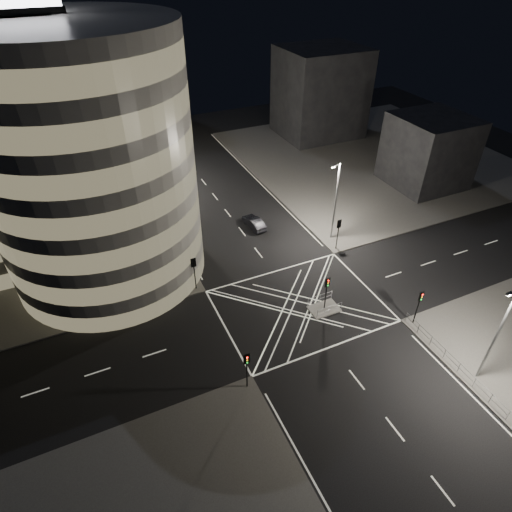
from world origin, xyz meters
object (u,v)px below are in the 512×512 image
street_lamp_left_near (171,223)px  street_lamp_right_far (335,199)px  traffic_signal_nl (247,365)px  traffic_signal_fr (339,229)px  traffic_signal_nr (419,302)px  sedan (254,223)px  traffic_signal_island (327,288)px  central_island (324,309)px  traffic_signal_fl (194,268)px  street_lamp_left_far (136,159)px  street_lamp_right_near (497,332)px

street_lamp_left_near → street_lamp_right_far: bearing=-9.0°
traffic_signal_nl → traffic_signal_fr: same height
traffic_signal_fr → traffic_signal_nr: (0.00, -13.60, 0.00)m
traffic_signal_nl → traffic_signal_fr: size_ratio=1.00×
traffic_signal_fr → street_lamp_left_near: size_ratio=0.40×
street_lamp_right_far → sedan: street_lamp_right_far is taller
traffic_signal_nl → traffic_signal_island: size_ratio=1.00×
central_island → street_lamp_left_near: (-11.44, 13.50, 5.47)m
traffic_signal_nl → sedan: bearing=64.3°
traffic_signal_island → traffic_signal_nr: bearing=-37.9°
traffic_signal_nr → traffic_signal_fr: bearing=90.0°
traffic_signal_nr → street_lamp_left_near: bearing=134.1°
traffic_signal_nl → traffic_signal_nr: 17.60m
traffic_signal_fl → traffic_signal_nl: size_ratio=1.00×
central_island → street_lamp_left_far: 33.95m
central_island → traffic_signal_nl: size_ratio=0.75×
traffic_signal_fl → traffic_signal_island: 13.62m
traffic_signal_fr → traffic_signal_fl: bearing=180.0°
traffic_signal_island → street_lamp_left_far: (-11.44, 31.50, 2.63)m
traffic_signal_island → sedan: 16.95m
traffic_signal_nl → street_lamp_left_far: (-0.64, 36.80, 2.63)m
central_island → traffic_signal_island: (0.00, 0.00, 2.84)m
street_lamp_left_far → street_lamp_right_near: 47.88m
traffic_signal_nl → sedan: 24.63m
street_lamp_right_near → traffic_signal_island: bearing=120.7°
street_lamp_left_near → street_lamp_right_far: (18.87, -3.00, 0.00)m
central_island → sedan: 16.82m
traffic_signal_fr → street_lamp_left_far: size_ratio=0.40×
central_island → street_lamp_right_near: bearing=-59.3°
street_lamp_left_near → street_lamp_left_far: bearing=90.0°
traffic_signal_island → street_lamp_left_near: street_lamp_left_near is taller
central_island → traffic_signal_fr: traffic_signal_fr is taller
traffic_signal_fr → central_island: bearing=-129.3°
street_lamp_left_near → street_lamp_right_near: bearing=-54.0°
traffic_signal_fl → sedan: 13.79m
central_island → traffic_signal_fr: 11.10m
traffic_signal_nr → street_lamp_left_far: (-18.24, 36.80, 2.63)m
traffic_signal_island → street_lamp_left_far: street_lamp_left_far is taller
street_lamp_left_near → traffic_signal_nr: bearing=-45.9°
traffic_signal_nr → street_lamp_right_near: 7.69m
traffic_signal_nl → street_lamp_right_far: bearing=40.9°
street_lamp_right_far → street_lamp_right_near: 23.00m
traffic_signal_fl → street_lamp_left_far: 23.36m
street_lamp_left_near → street_lamp_right_near: 32.13m
central_island → street_lamp_left_far: street_lamp_left_far is taller
traffic_signal_fl → sedan: (10.62, 8.51, -2.22)m
central_island → street_lamp_right_far: bearing=54.7°
traffic_signal_fl → street_lamp_left_far: size_ratio=0.40×
street_lamp_left_near → street_lamp_left_far: (0.00, 18.00, 0.00)m
traffic_signal_fr → traffic_signal_island: same height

